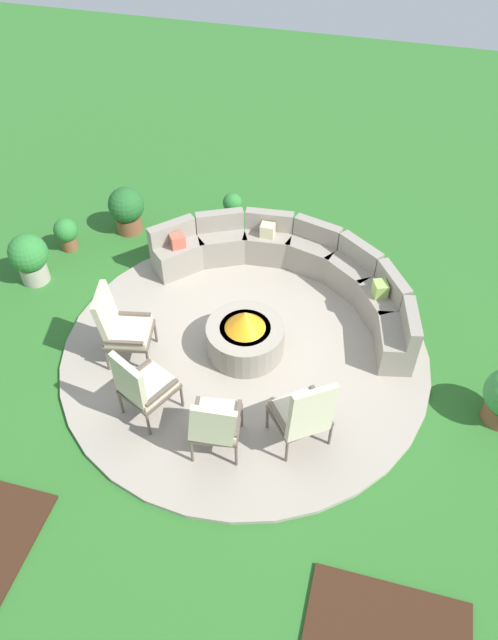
{
  "coord_description": "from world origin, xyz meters",
  "views": [
    {
      "loc": [
        1.47,
        -5.31,
        6.26
      ],
      "look_at": [
        0.0,
        0.2,
        0.45
      ],
      "focal_mm": 33.46,
      "sensor_mm": 36.0,
      "label": 1
    }
  ],
  "objects_px": {
    "lounge_chair_front_left": "(120,326)",
    "potted_plant_0": "(29,257)",
    "lounge_chair_back_right": "(304,413)",
    "potted_plant_1": "(233,208)",
    "curved_stone_bench": "(298,269)",
    "potted_plant_4": "(66,233)",
    "fire_pit": "(245,336)",
    "lounge_chair_front_right": "(142,385)",
    "lounge_chair_back_left": "(215,423)",
    "potted_plant_3": "(127,208)"
  },
  "relations": [
    {
      "from": "fire_pit",
      "to": "potted_plant_0",
      "type": "xyz_separation_m",
      "value": [
        -3.58,
        0.63,
        0.12
      ]
    },
    {
      "from": "lounge_chair_back_left",
      "to": "potted_plant_4",
      "type": "height_order",
      "value": "lounge_chair_back_left"
    },
    {
      "from": "curved_stone_bench",
      "to": "potted_plant_0",
      "type": "xyz_separation_m",
      "value": [
        -4.0,
        -0.86,
        0.08
      ]
    },
    {
      "from": "curved_stone_bench",
      "to": "potted_plant_1",
      "type": "xyz_separation_m",
      "value": [
        -1.42,
        1.37,
        -0.07
      ]
    },
    {
      "from": "fire_pit",
      "to": "curved_stone_bench",
      "type": "distance_m",
      "value": 1.55
    },
    {
      "from": "potted_plant_0",
      "to": "potted_plant_4",
      "type": "xyz_separation_m",
      "value": [
        0.15,
        0.86,
        -0.14
      ]
    },
    {
      "from": "lounge_chair_front_left",
      "to": "potted_plant_0",
      "type": "relative_size",
      "value": 1.37
    },
    {
      "from": "lounge_chair_back_right",
      "to": "potted_plant_0",
      "type": "bearing_deg",
      "value": 118.73
    },
    {
      "from": "potted_plant_1",
      "to": "curved_stone_bench",
      "type": "bearing_deg",
      "value": -44.09
    },
    {
      "from": "lounge_chair_front_left",
      "to": "potted_plant_0",
      "type": "xyz_separation_m",
      "value": [
        -2.02,
        1.14,
        -0.18
      ]
    },
    {
      "from": "fire_pit",
      "to": "lounge_chair_back_right",
      "type": "relative_size",
      "value": 0.94
    },
    {
      "from": "potted_plant_1",
      "to": "lounge_chair_back_left",
      "type": "bearing_deg",
      "value": -76.41
    },
    {
      "from": "curved_stone_bench",
      "to": "potted_plant_4",
      "type": "bearing_deg",
      "value": 179.94
    },
    {
      "from": "potted_plant_4",
      "to": "lounge_chair_back_left",
      "type": "bearing_deg",
      "value": -41.55
    },
    {
      "from": "lounge_chair_front_right",
      "to": "lounge_chair_back_left",
      "type": "bearing_deg",
      "value": 11.21
    },
    {
      "from": "fire_pit",
      "to": "lounge_chair_back_left",
      "type": "xyz_separation_m",
      "value": [
        0.09,
        -1.63,
        0.25
      ]
    },
    {
      "from": "lounge_chair_back_left",
      "to": "potted_plant_4",
      "type": "distance_m",
      "value": 4.71
    },
    {
      "from": "lounge_chair_back_right",
      "to": "potted_plant_3",
      "type": "relative_size",
      "value": 1.4
    },
    {
      "from": "lounge_chair_back_left",
      "to": "potted_plant_1",
      "type": "xyz_separation_m",
      "value": [
        -1.08,
        4.49,
        -0.28
      ]
    },
    {
      "from": "curved_stone_bench",
      "to": "lounge_chair_back_right",
      "type": "xyz_separation_m",
      "value": [
        0.63,
        -2.75,
        0.24
      ]
    },
    {
      "from": "potted_plant_4",
      "to": "lounge_chair_front_left",
      "type": "bearing_deg",
      "value": -46.9
    },
    {
      "from": "fire_pit",
      "to": "lounge_chair_back_left",
      "type": "distance_m",
      "value": 1.65
    },
    {
      "from": "lounge_chair_front_left",
      "to": "lounge_chair_front_right",
      "type": "relative_size",
      "value": 0.98
    },
    {
      "from": "potted_plant_0",
      "to": "potted_plant_3",
      "type": "xyz_separation_m",
      "value": [
        0.92,
        1.58,
        -0.01
      ]
    },
    {
      "from": "lounge_chair_front_right",
      "to": "lounge_chair_back_right",
      "type": "bearing_deg",
      "value": 28.96
    },
    {
      "from": "curved_stone_bench",
      "to": "potted_plant_3",
      "type": "height_order",
      "value": "curved_stone_bench"
    },
    {
      "from": "potted_plant_1",
      "to": "potted_plant_4",
      "type": "xyz_separation_m",
      "value": [
        -2.43,
        -1.37,
        0.0
      ]
    },
    {
      "from": "curved_stone_bench",
      "to": "fire_pit",
      "type": "bearing_deg",
      "value": -105.64
    },
    {
      "from": "lounge_chair_back_right",
      "to": "potted_plant_0",
      "type": "xyz_separation_m",
      "value": [
        -4.63,
        1.89,
        -0.17
      ]
    },
    {
      "from": "fire_pit",
      "to": "lounge_chair_front_right",
      "type": "distance_m",
      "value": 1.67
    },
    {
      "from": "lounge_chair_front_left",
      "to": "potted_plant_0",
      "type": "bearing_deg",
      "value": -130.54
    },
    {
      "from": "lounge_chair_front_left",
      "to": "potted_plant_4",
      "type": "bearing_deg",
      "value": -147.97
    },
    {
      "from": "curved_stone_bench",
      "to": "lounge_chair_front_right",
      "type": "relative_size",
      "value": 3.56
    },
    {
      "from": "potted_plant_1",
      "to": "lounge_chair_back_right",
      "type": "bearing_deg",
      "value": -63.61
    },
    {
      "from": "fire_pit",
      "to": "potted_plant_3",
      "type": "bearing_deg",
      "value": 140.22
    },
    {
      "from": "lounge_chair_front_right",
      "to": "potted_plant_4",
      "type": "bearing_deg",
      "value": 157.36
    },
    {
      "from": "potted_plant_4",
      "to": "potted_plant_0",
      "type": "bearing_deg",
      "value": -99.72
    },
    {
      "from": "potted_plant_1",
      "to": "potted_plant_4",
      "type": "bearing_deg",
      "value": -150.67
    },
    {
      "from": "curved_stone_bench",
      "to": "lounge_chair_back_right",
      "type": "bearing_deg",
      "value": -77.13
    },
    {
      "from": "lounge_chair_front_left",
      "to": "fire_pit",
      "type": "bearing_deg",
      "value": 97.09
    },
    {
      "from": "lounge_chair_front_left",
      "to": "potted_plant_0",
      "type": "distance_m",
      "value": 2.33
    },
    {
      "from": "fire_pit",
      "to": "curved_stone_bench",
      "type": "relative_size",
      "value": 0.26
    },
    {
      "from": "curved_stone_bench",
      "to": "potted_plant_0",
      "type": "height_order",
      "value": "curved_stone_bench"
    },
    {
      "from": "lounge_chair_back_right",
      "to": "lounge_chair_front_left",
      "type": "bearing_deg",
      "value": 124.93
    },
    {
      "from": "lounge_chair_back_right",
      "to": "potted_plant_4",
      "type": "relative_size",
      "value": 2.01
    },
    {
      "from": "potted_plant_4",
      "to": "fire_pit",
      "type": "bearing_deg",
      "value": -23.47
    },
    {
      "from": "fire_pit",
      "to": "potted_plant_4",
      "type": "relative_size",
      "value": 1.88
    },
    {
      "from": "lounge_chair_front_right",
      "to": "lounge_chair_back_left",
      "type": "relative_size",
      "value": 1.14
    },
    {
      "from": "lounge_chair_back_right",
      "to": "potted_plant_3",
      "type": "bearing_deg",
      "value": 97.8
    },
    {
      "from": "lounge_chair_back_right",
      "to": "potted_plant_1",
      "type": "height_order",
      "value": "lounge_chair_back_right"
    }
  ]
}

